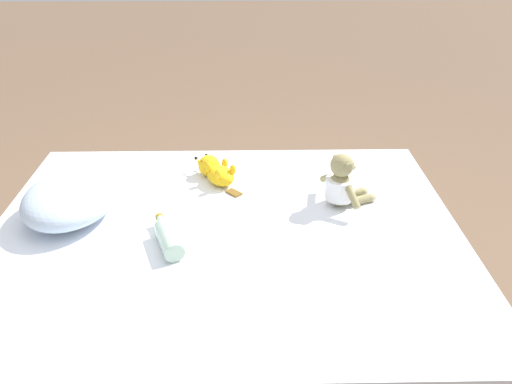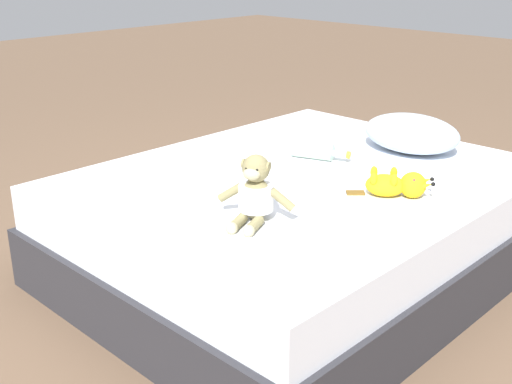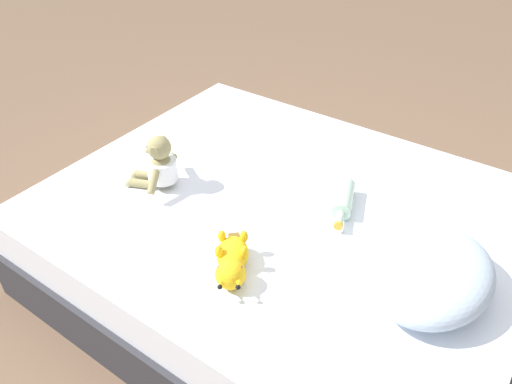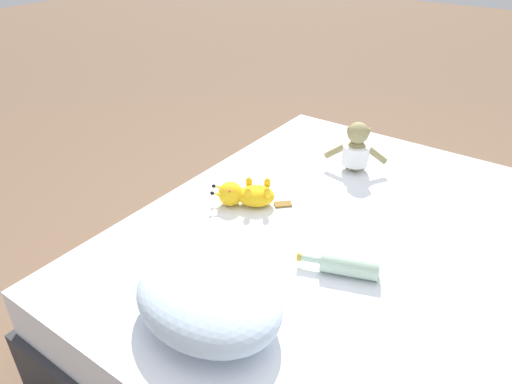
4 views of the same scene
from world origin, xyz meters
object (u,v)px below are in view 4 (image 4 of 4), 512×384
object	(u,v)px
bed	(339,278)
glass_bottle	(347,265)
plush_monkey	(356,150)
plush_yellow_creature	(245,194)
pillow	(208,298)

from	to	relation	value
bed	glass_bottle	world-z (taller)	glass_bottle
plush_monkey	glass_bottle	bearing A→B (deg)	113.50
plush_monkey	plush_yellow_creature	xyz separation A→B (m)	(0.23, 0.54, -0.05)
bed	plush_monkey	bearing A→B (deg)	-68.26
pillow	bed	bearing A→B (deg)	-102.00
bed	glass_bottle	size ratio (longest dim) A/B	7.00
bed	plush_yellow_creature	world-z (taller)	plush_yellow_creature
plush_monkey	glass_bottle	size ratio (longest dim) A/B	1.02
bed	pillow	distance (m)	0.70
pillow	glass_bottle	xyz separation A→B (m)	(-0.24, -0.42, -0.04)
plush_monkey	plush_yellow_creature	bearing A→B (deg)	67.15
plush_yellow_creature	plush_monkey	bearing A→B (deg)	-112.85
plush_yellow_creature	bed	bearing A→B (deg)	-172.15
pillow	glass_bottle	size ratio (longest dim) A/B	1.90
plush_monkey	plush_yellow_creature	distance (m)	0.59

